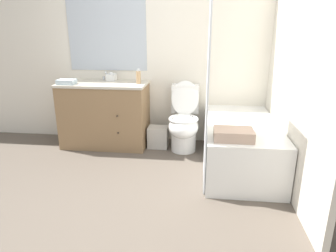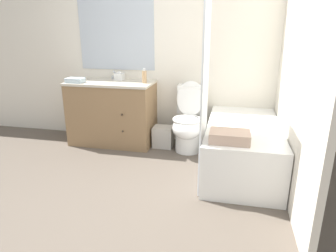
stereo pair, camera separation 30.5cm
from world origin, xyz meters
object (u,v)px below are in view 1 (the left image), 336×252
Objects in this scene: bathtub at (240,144)px; hand_towel_folded at (67,82)px; soap_dispenser at (138,77)px; sink_faucet at (108,77)px; tissue_box at (111,77)px; bath_towel_folded at (234,134)px; wastebasket at (158,137)px; toilet at (184,122)px; vanity_cabinet at (105,114)px.

bathtub is 6.94× the size of hand_towel_folded.
soap_dispenser is at bearing 159.75° from bathtub.
tissue_box is at bearing -29.75° from sink_faucet.
bath_towel_folded is (1.09, -1.00, -0.35)m from soap_dispenser.
toilet is at bearing -7.42° from wastebasket.
hand_towel_folded is at bearing 156.61° from bath_towel_folded.
bathtub is 1.46m from soap_dispenser.
soap_dispenser is 0.51× the size of bath_towel_folded.
sink_faucet is 0.53× the size of wastebasket.
sink_faucet reaches higher than hand_towel_folded.
vanity_cabinet is 0.67m from soap_dispenser.
vanity_cabinet is 1.76m from bathtub.
toilet reaches higher than bathtub.
soap_dispenser is (0.46, -0.21, 0.05)m from sink_faucet.
sink_faucet is 0.51m from soap_dispenser.
bath_towel_folded is (1.55, -1.21, -0.31)m from sink_faucet.
bath_towel_folded is (1.49, -1.18, -0.31)m from tissue_box.
bathtub is 11.98× the size of tissue_box.
wastebasket is 2.17× the size of tissue_box.
toilet is 1.10m from bath_towel_folded.
toilet is 0.58× the size of bathtub.
bath_towel_folded is at bearing -104.32° from bathtub.
vanity_cabinet reaches higher than bath_towel_folded.
sink_faucet is at bearing 150.25° from tissue_box.
hand_towel_folded is at bearing -138.08° from sink_faucet.
soap_dispenser is at bearing 179.40° from wastebasket.
vanity_cabinet is at bearing -90.00° from sink_faucet.
tissue_box reaches higher than hand_towel_folded.
hand_towel_folded reaches higher than bath_towel_folded.
vanity_cabinet is at bearing 22.47° from hand_towel_folded.
tissue_box is (0.06, 0.16, 0.45)m from vanity_cabinet.
toilet is 4.71× the size of soap_dispenser.
sink_faucet is at bearing 155.26° from soap_dispenser.
vanity_cabinet is 3.09× the size of bath_towel_folded.
hand_towel_folded is at bearing -144.72° from tissue_box.
hand_towel_folded is (-0.41, -0.17, 0.44)m from vanity_cabinet.
toilet is 0.80m from soap_dispenser.
hand_towel_folded reaches higher than vanity_cabinet.
vanity_cabinet is 1.86m from bath_towel_folded.
vanity_cabinet is 0.62m from hand_towel_folded.
bathtub is at bearing -8.17° from hand_towel_folded.
wastebasket is at bearing -1.48° from vanity_cabinet.
tissue_box is at bearing 141.70° from bath_towel_folded.
vanity_cabinet is at bearing 176.58° from toilet.
hand_towel_folded is at bearing -170.02° from soap_dispenser.
soap_dispenser reaches higher than bath_towel_folded.
soap_dispenser is (-0.57, 0.05, 0.55)m from toilet.
wastebasket is at bearing -17.10° from sink_faucet.
vanity_cabinet reaches higher than bathtub.
vanity_cabinet is 0.48m from sink_faucet.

